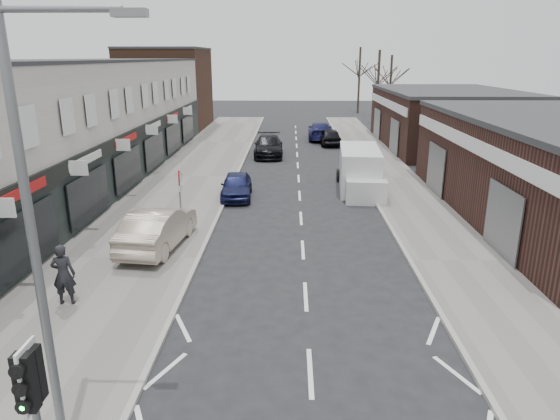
# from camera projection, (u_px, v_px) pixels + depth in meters

# --- Properties ---
(pavement_left) EXTENTS (5.50, 64.00, 0.12)m
(pavement_left) POSITION_uv_depth(u_px,v_px,m) (191.00, 177.00, 31.23)
(pavement_left) COLOR slate
(pavement_left) RESTS_ON ground
(pavement_right) EXTENTS (3.50, 64.00, 0.12)m
(pavement_right) POSITION_uv_depth(u_px,v_px,m) (391.00, 178.00, 30.97)
(pavement_right) COLOR slate
(pavement_right) RESTS_ON ground
(shop_terrace_left) EXTENTS (8.00, 41.00, 7.10)m
(shop_terrace_left) POSITION_uv_depth(u_px,v_px,m) (59.00, 126.00, 27.95)
(shop_terrace_left) COLOR beige
(shop_terrace_left) RESTS_ON ground
(brick_block_far) EXTENTS (8.00, 10.00, 8.00)m
(brick_block_far) POSITION_uv_depth(u_px,v_px,m) (167.00, 89.00, 52.18)
(brick_block_far) COLOR #462B1E
(brick_block_far) RESTS_ON ground
(right_unit_far) EXTENTS (10.00, 16.00, 4.50)m
(right_unit_far) POSITION_uv_depth(u_px,v_px,m) (446.00, 120.00, 41.65)
(right_unit_far) COLOR #391F1A
(right_unit_far) RESTS_ON ground
(tree_far_a) EXTENTS (3.60, 3.60, 8.00)m
(tree_far_a) POSITION_uv_depth(u_px,v_px,m) (376.00, 125.00, 55.76)
(tree_far_a) COLOR #382D26
(tree_far_a) RESTS_ON ground
(tree_far_b) EXTENTS (3.60, 3.60, 7.50)m
(tree_far_b) POSITION_uv_depth(u_px,v_px,m) (388.00, 118.00, 61.44)
(tree_far_b) COLOR #382D26
(tree_far_b) RESTS_ON ground
(tree_far_c) EXTENTS (3.60, 3.60, 8.50)m
(tree_far_c) POSITION_uv_depth(u_px,v_px,m) (358.00, 113.00, 67.24)
(tree_far_c) COLOR #382D26
(tree_far_c) RESTS_ON ground
(traffic_light) EXTENTS (0.28, 0.60, 3.10)m
(traffic_light) POSITION_uv_depth(u_px,v_px,m) (32.00, 392.00, 7.54)
(traffic_light) COLOR slate
(traffic_light) RESTS_ON pavement_left
(street_lamp) EXTENTS (2.23, 0.22, 8.00)m
(street_lamp) POSITION_uv_depth(u_px,v_px,m) (42.00, 228.00, 8.05)
(street_lamp) COLOR slate
(street_lamp) RESTS_ON pavement_left
(warning_sign) EXTENTS (0.12, 0.80, 2.70)m
(warning_sign) POSITION_uv_depth(u_px,v_px,m) (180.00, 183.00, 21.01)
(warning_sign) COLOR slate
(warning_sign) RESTS_ON pavement_left
(white_van) EXTENTS (2.50, 6.20, 2.36)m
(white_van) POSITION_uv_depth(u_px,v_px,m) (360.00, 171.00, 28.12)
(white_van) COLOR silver
(white_van) RESTS_ON ground
(sedan_on_pavement) EXTENTS (2.22, 4.96, 1.58)m
(sedan_on_pavement) POSITION_uv_depth(u_px,v_px,m) (158.00, 228.00, 19.36)
(sedan_on_pavement) COLOR #B0A08C
(sedan_on_pavement) RESTS_ON pavement_left
(pedestrian) EXTENTS (0.73, 0.52, 1.90)m
(pedestrian) POSITION_uv_depth(u_px,v_px,m) (63.00, 274.00, 14.84)
(pedestrian) COLOR black
(pedestrian) RESTS_ON pavement_left
(parked_car_left_a) EXTENTS (1.76, 4.00, 1.34)m
(parked_car_left_a) POSITION_uv_depth(u_px,v_px,m) (237.00, 185.00, 26.74)
(parked_car_left_a) COLOR #151942
(parked_car_left_a) RESTS_ON ground
(parked_car_left_b) EXTENTS (2.29, 5.32, 1.53)m
(parked_car_left_b) POSITION_uv_depth(u_px,v_px,m) (269.00, 146.00, 38.03)
(parked_car_left_b) COLOR black
(parked_car_left_b) RESTS_ON ground
(parked_car_right_a) EXTENTS (1.46, 3.91, 1.27)m
(parked_car_right_a) POSITION_uv_depth(u_px,v_px,m) (361.00, 179.00, 28.35)
(parked_car_right_a) COLOR silver
(parked_car_right_a) RESTS_ON ground
(parked_car_right_b) EXTENTS (1.94, 4.29, 1.43)m
(parked_car_right_b) POSITION_uv_depth(u_px,v_px,m) (330.00, 137.00, 42.84)
(parked_car_right_b) COLOR black
(parked_car_right_b) RESTS_ON ground
(parked_car_right_c) EXTENTS (2.35, 5.47, 1.57)m
(parked_car_right_c) POSITION_uv_depth(u_px,v_px,m) (320.00, 131.00, 45.62)
(parked_car_right_c) COLOR #151742
(parked_car_right_c) RESTS_ON ground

